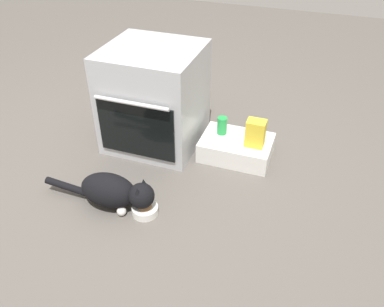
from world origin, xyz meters
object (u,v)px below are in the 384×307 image
Objects in this scene: cat at (114,191)px; soda_can at (222,126)px; oven at (154,98)px; snack_bag at (255,133)px; pantry_cabinet at (236,148)px; food_bowl at (145,209)px.

cat is 0.86m from soda_can.
oven is 3.78× the size of snack_bag.
pantry_cabinet is 0.79m from food_bowl.
cat reaches higher than pantry_cabinet.
food_bowl is at bearing -116.05° from pantry_cabinet.
soda_can is (0.23, 0.75, 0.17)m from food_bowl.
oven is 0.72m from snack_bag.
cat is at bearing -133.61° from snack_bag.
food_bowl is 0.83× the size of snack_bag.
pantry_cabinet is at bearing 63.95° from food_bowl.
soda_can reaches higher than pantry_cabinet.
snack_bag is (0.12, -0.03, 0.16)m from pantry_cabinet.
pantry_cabinet is at bearing -18.09° from soda_can.
snack_bag is (0.65, 0.68, 0.11)m from cat.
oven reaches higher than snack_bag.
food_bowl is 0.21× the size of cat.
soda_can is at bearing 164.65° from snack_bag.
oven is 5.68× the size of soda_can.
oven is 0.49m from soda_can.
food_bowl is 0.20m from cat.
pantry_cabinet is at bearing 52.20° from cat.
soda_can is (0.47, 0.04, -0.14)m from oven.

